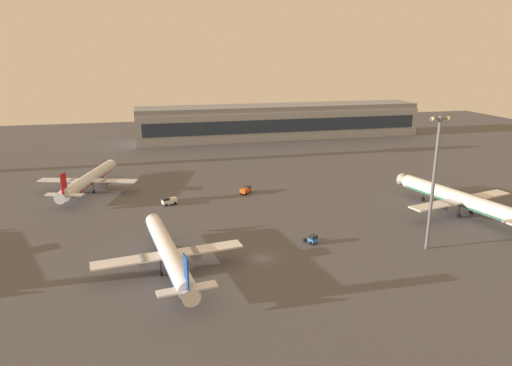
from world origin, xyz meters
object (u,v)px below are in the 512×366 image
at_px(airplane_far_stand, 460,199).
at_px(pushback_tug, 313,239).
at_px(maintenance_van, 246,190).
at_px(cargo_loader, 169,201).
at_px(apron_light_central, 434,176).
at_px(airplane_terminal_side, 169,253).
at_px(airplane_taxiway_distant, 88,180).

bearing_deg(airplane_far_stand, pushback_tug, 179.11).
height_order(maintenance_van, pushback_tug, maintenance_van).
height_order(airplane_far_stand, cargo_loader, airplane_far_stand).
height_order(pushback_tug, apron_light_central, apron_light_central).
bearing_deg(apron_light_central, pushback_tug, 160.08).
distance_m(airplane_terminal_side, airplane_taxiway_distant, 63.68).
relative_size(airplane_far_stand, pushback_tug, 12.11).
bearing_deg(apron_light_central, airplane_taxiway_distant, 141.01).
bearing_deg(airplane_terminal_side, cargo_loader, 79.06).
distance_m(pushback_tug, apron_light_central, 29.50).
bearing_deg(airplane_terminal_side, apron_light_central, -10.75).
height_order(airplane_taxiway_distant, maintenance_van, airplane_taxiway_distant).
bearing_deg(airplane_far_stand, apron_light_central, -152.72).
bearing_deg(airplane_terminal_side, airplane_taxiway_distant, 101.62).
height_order(airplane_terminal_side, airplane_far_stand, airplane_far_stand).
height_order(airplane_terminal_side, airplane_taxiway_distant, airplane_taxiway_distant).
bearing_deg(airplane_taxiway_distant, airplane_far_stand, -7.87).
distance_m(airplane_far_stand, cargo_loader, 79.64).
xyz_separation_m(airplane_taxiway_distant, cargo_loader, (23.52, -18.72, -2.63)).
distance_m(airplane_far_stand, pushback_tug, 46.07).
bearing_deg(cargo_loader, maintenance_van, -94.71).
height_order(airplane_terminal_side, apron_light_central, apron_light_central).
bearing_deg(airplane_terminal_side, maintenance_van, 53.18).
bearing_deg(airplane_taxiway_distant, maintenance_van, 0.71).
bearing_deg(apron_light_central, cargo_loader, 140.80).
relative_size(airplane_terminal_side, airplane_taxiway_distant, 0.99).
relative_size(airplane_far_stand, airplane_taxiway_distant, 1.11).
height_order(airplane_taxiway_distant, apron_light_central, apron_light_central).
distance_m(airplane_terminal_side, apron_light_central, 57.46).
distance_m(maintenance_van, apron_light_central, 59.92).
bearing_deg(pushback_tug, airplane_terminal_side, -14.31).
distance_m(airplane_taxiway_distant, pushback_tug, 76.33).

